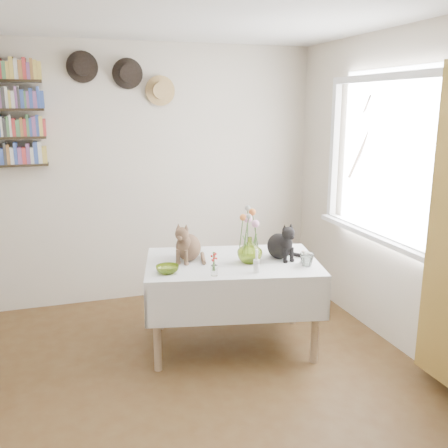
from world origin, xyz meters
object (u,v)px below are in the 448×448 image
object	(u,v)px
tabby_cat	(188,240)
flower_vase	(250,250)
dining_table	(232,282)
black_cat	(279,239)

from	to	relation	value
tabby_cat	flower_vase	world-z (taller)	tabby_cat
dining_table	flower_vase	world-z (taller)	flower_vase
tabby_cat	flower_vase	bearing A→B (deg)	10.00
black_cat	dining_table	bearing A→B (deg)	160.67
flower_vase	tabby_cat	bearing A→B (deg)	152.92
dining_table	black_cat	bearing A→B (deg)	-6.29
dining_table	black_cat	distance (m)	0.51
black_cat	flower_vase	world-z (taller)	black_cat
dining_table	black_cat	xyz separation A→B (m)	(0.38, -0.04, 0.33)
tabby_cat	black_cat	size ratio (longest dim) A/B	1.05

